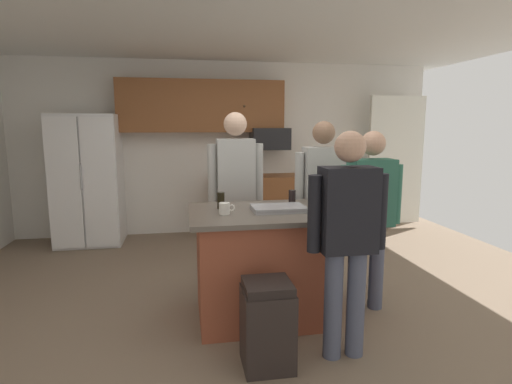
% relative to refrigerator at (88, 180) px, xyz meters
% --- Properties ---
extents(floor, '(7.04, 7.04, 0.00)m').
position_rel_refrigerator_xyz_m(floor, '(2.00, -2.38, -0.90)').
color(floor, '#7F6B56').
rests_on(floor, ground).
extents(ceiling, '(7.04, 7.04, 0.00)m').
position_rel_refrigerator_xyz_m(ceiling, '(2.00, -2.38, 1.70)').
color(ceiling, white).
extents(back_wall, '(6.40, 0.10, 2.60)m').
position_rel_refrigerator_xyz_m(back_wall, '(2.00, 0.42, 0.40)').
color(back_wall, white).
rests_on(back_wall, ground).
extents(french_door_window_panel, '(0.90, 0.06, 2.00)m').
position_rel_refrigerator_xyz_m(french_door_window_panel, '(4.60, 0.02, 0.20)').
color(french_door_window_panel, white).
rests_on(french_door_window_panel, ground).
extents(cabinet_run_upper, '(2.40, 0.38, 0.75)m').
position_rel_refrigerator_xyz_m(cabinet_run_upper, '(1.60, 0.22, 1.03)').
color(cabinet_run_upper, brown).
extents(cabinet_run_lower, '(1.80, 0.63, 0.90)m').
position_rel_refrigerator_xyz_m(cabinet_run_lower, '(2.60, 0.10, -0.45)').
color(cabinet_run_lower, brown).
rests_on(cabinet_run_lower, ground).
extents(refrigerator, '(0.87, 0.76, 1.80)m').
position_rel_refrigerator_xyz_m(refrigerator, '(0.00, 0.00, 0.00)').
color(refrigerator, white).
rests_on(refrigerator, ground).
extents(microwave_over_range, '(0.56, 0.40, 0.32)m').
position_rel_refrigerator_xyz_m(microwave_over_range, '(2.60, 0.12, 0.55)').
color(microwave_over_range, black).
extents(kitchen_island, '(1.22, 0.95, 0.94)m').
position_rel_refrigerator_xyz_m(kitchen_island, '(1.96, -2.63, -0.42)').
color(kitchen_island, '#9E4C33').
rests_on(kitchen_island, ground).
extents(person_guest_left, '(0.57, 0.22, 1.61)m').
position_rel_refrigerator_xyz_m(person_guest_left, '(2.42, -3.36, 0.03)').
color(person_guest_left, '#4C5166').
rests_on(person_guest_left, ground).
extents(person_guest_by_door, '(0.57, 0.23, 1.78)m').
position_rel_refrigerator_xyz_m(person_guest_by_door, '(1.84, -1.82, 0.14)').
color(person_guest_by_door, '#383842').
rests_on(person_guest_by_door, ground).
extents(person_elder_center, '(0.57, 0.22, 1.60)m').
position_rel_refrigerator_xyz_m(person_elder_center, '(2.92, -2.66, 0.02)').
color(person_elder_center, '#4C5166').
rests_on(person_elder_center, ground).
extents(person_host_foreground, '(0.57, 0.22, 1.69)m').
position_rel_refrigerator_xyz_m(person_host_foreground, '(2.67, -2.08, 0.08)').
color(person_host_foreground, '#232D4C').
rests_on(person_host_foreground, ground).
extents(mug_blue_stoneware, '(0.13, 0.09, 0.09)m').
position_rel_refrigerator_xyz_m(mug_blue_stoneware, '(1.63, -2.72, 0.09)').
color(mug_blue_stoneware, white).
rests_on(mug_blue_stoneware, kitchen_island).
extents(tumbler_amber, '(0.06, 0.06, 0.13)m').
position_rel_refrigerator_xyz_m(tumbler_amber, '(2.29, -2.37, 0.10)').
color(tumbler_amber, black).
rests_on(tumbler_amber, kitchen_island).
extents(glass_pilsner, '(0.06, 0.06, 0.14)m').
position_rel_refrigerator_xyz_m(glass_pilsner, '(1.62, -2.48, 0.11)').
color(glass_pilsner, black).
rests_on(glass_pilsner, kitchen_island).
extents(serving_tray, '(0.44, 0.30, 0.04)m').
position_rel_refrigerator_xyz_m(serving_tray, '(2.09, -2.66, 0.06)').
color(serving_tray, '#B7B7BC').
rests_on(serving_tray, kitchen_island).
extents(trash_bin, '(0.34, 0.34, 0.61)m').
position_rel_refrigerator_xyz_m(trash_bin, '(1.85, -3.39, -0.60)').
color(trash_bin, black).
rests_on(trash_bin, ground).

